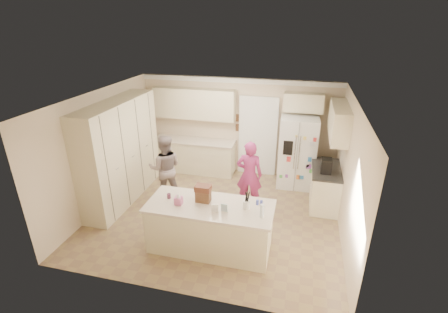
% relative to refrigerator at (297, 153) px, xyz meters
% --- Properties ---
extents(floor, '(5.20, 4.60, 0.02)m').
position_rel_refrigerator_xyz_m(floor, '(-1.61, -1.81, -0.91)').
color(floor, olive).
rests_on(floor, ground).
extents(ceiling, '(5.20, 4.60, 0.02)m').
position_rel_refrigerator_xyz_m(ceiling, '(-1.61, -1.81, 1.71)').
color(ceiling, white).
rests_on(ceiling, wall_back).
extents(wall_back, '(5.20, 0.02, 2.60)m').
position_rel_refrigerator_xyz_m(wall_back, '(-1.61, 0.50, 0.40)').
color(wall_back, beige).
rests_on(wall_back, ground).
extents(wall_front, '(5.20, 0.02, 2.60)m').
position_rel_refrigerator_xyz_m(wall_front, '(-1.61, -4.12, 0.40)').
color(wall_front, beige).
rests_on(wall_front, ground).
extents(wall_left, '(0.02, 4.60, 2.60)m').
position_rel_refrigerator_xyz_m(wall_left, '(-4.22, -1.81, 0.40)').
color(wall_left, beige).
rests_on(wall_left, ground).
extents(wall_right, '(0.02, 4.60, 2.60)m').
position_rel_refrigerator_xyz_m(wall_right, '(1.00, -1.81, 0.40)').
color(wall_right, beige).
rests_on(wall_right, ground).
extents(crown_back, '(5.20, 0.08, 0.12)m').
position_rel_refrigerator_xyz_m(crown_back, '(-1.61, 0.45, 1.63)').
color(crown_back, white).
rests_on(crown_back, wall_back).
extents(pantry_bank, '(0.60, 2.60, 2.35)m').
position_rel_refrigerator_xyz_m(pantry_bank, '(-3.91, -1.61, 0.28)').
color(pantry_bank, beige).
rests_on(pantry_bank, floor).
extents(back_base_cab, '(2.20, 0.60, 0.88)m').
position_rel_refrigerator_xyz_m(back_base_cab, '(-2.76, 0.19, -0.46)').
color(back_base_cab, beige).
rests_on(back_base_cab, floor).
extents(back_countertop, '(2.24, 0.63, 0.04)m').
position_rel_refrigerator_xyz_m(back_countertop, '(-2.76, 0.18, 0.00)').
color(back_countertop, beige).
rests_on(back_countertop, back_base_cab).
extents(back_upper_cab, '(2.20, 0.35, 0.80)m').
position_rel_refrigerator_xyz_m(back_upper_cab, '(-2.76, 0.32, 1.00)').
color(back_upper_cab, beige).
rests_on(back_upper_cab, wall_back).
extents(doorway_opening, '(0.90, 0.06, 2.10)m').
position_rel_refrigerator_xyz_m(doorway_opening, '(-1.06, 0.47, 0.15)').
color(doorway_opening, black).
rests_on(doorway_opening, floor).
extents(doorway_casing, '(1.02, 0.03, 2.22)m').
position_rel_refrigerator_xyz_m(doorway_casing, '(-1.06, 0.44, 0.15)').
color(doorway_casing, white).
rests_on(doorway_casing, floor).
extents(wall_frame_upper, '(0.15, 0.02, 0.20)m').
position_rel_refrigerator_xyz_m(wall_frame_upper, '(-1.59, 0.46, 0.65)').
color(wall_frame_upper, brown).
rests_on(wall_frame_upper, wall_back).
extents(wall_frame_lower, '(0.15, 0.02, 0.20)m').
position_rel_refrigerator_xyz_m(wall_frame_lower, '(-1.59, 0.46, 0.38)').
color(wall_frame_lower, brown).
rests_on(wall_frame_lower, wall_back).
extents(refrigerator, '(0.92, 0.73, 1.80)m').
position_rel_refrigerator_xyz_m(refrigerator, '(0.00, 0.00, 0.00)').
color(refrigerator, white).
rests_on(refrigerator, floor).
extents(fridge_seam, '(0.02, 0.02, 1.78)m').
position_rel_refrigerator_xyz_m(fridge_seam, '(0.00, -0.36, 0.00)').
color(fridge_seam, gray).
rests_on(fridge_seam, refrigerator).
extents(fridge_dispenser, '(0.22, 0.03, 0.35)m').
position_rel_refrigerator_xyz_m(fridge_dispenser, '(-0.22, -0.37, 0.25)').
color(fridge_dispenser, black).
rests_on(fridge_dispenser, refrigerator).
extents(fridge_handle_l, '(0.02, 0.02, 0.85)m').
position_rel_refrigerator_xyz_m(fridge_handle_l, '(-0.05, -0.37, 0.15)').
color(fridge_handle_l, silver).
rests_on(fridge_handle_l, refrigerator).
extents(fridge_handle_r, '(0.02, 0.02, 0.85)m').
position_rel_refrigerator_xyz_m(fridge_handle_r, '(0.05, -0.37, 0.15)').
color(fridge_handle_r, silver).
rests_on(fridge_handle_r, refrigerator).
extents(over_fridge_cab, '(0.95, 0.35, 0.45)m').
position_rel_refrigerator_xyz_m(over_fridge_cab, '(0.04, 0.32, 1.20)').
color(over_fridge_cab, beige).
rests_on(over_fridge_cab, wall_back).
extents(right_base_cab, '(0.60, 1.20, 0.88)m').
position_rel_refrigerator_xyz_m(right_base_cab, '(0.69, -0.81, -0.46)').
color(right_base_cab, beige).
rests_on(right_base_cab, floor).
extents(right_countertop, '(0.63, 1.24, 0.04)m').
position_rel_refrigerator_xyz_m(right_countertop, '(0.68, -0.81, 0.00)').
color(right_countertop, '#2D2B28').
rests_on(right_countertop, right_base_cab).
extents(right_upper_cab, '(0.35, 1.50, 0.70)m').
position_rel_refrigerator_xyz_m(right_upper_cab, '(0.81, -0.61, 1.05)').
color(right_upper_cab, beige).
rests_on(right_upper_cab, wall_right).
extents(coffee_maker, '(0.22, 0.28, 0.30)m').
position_rel_refrigerator_xyz_m(coffee_maker, '(0.64, -1.01, 0.17)').
color(coffee_maker, black).
rests_on(coffee_maker, right_countertop).
extents(island_base, '(2.20, 0.90, 0.88)m').
position_rel_refrigerator_xyz_m(island_base, '(-1.41, -2.91, -0.46)').
color(island_base, beige).
rests_on(island_base, floor).
extents(island_top, '(2.28, 0.96, 0.05)m').
position_rel_refrigerator_xyz_m(island_top, '(-1.41, -2.91, 0.00)').
color(island_top, beige).
rests_on(island_top, island_base).
extents(utensil_crock, '(0.13, 0.13, 0.15)m').
position_rel_refrigerator_xyz_m(utensil_crock, '(-0.76, -2.86, 0.10)').
color(utensil_crock, white).
rests_on(utensil_crock, island_top).
extents(tissue_box, '(0.13, 0.13, 0.14)m').
position_rel_refrigerator_xyz_m(tissue_box, '(-1.96, -3.01, 0.10)').
color(tissue_box, '#C6639A').
rests_on(tissue_box, island_top).
extents(tissue_plume, '(0.08, 0.08, 0.08)m').
position_rel_refrigerator_xyz_m(tissue_plume, '(-1.96, -3.01, 0.20)').
color(tissue_plume, white).
rests_on(tissue_plume, tissue_box).
extents(dollhouse_body, '(0.26, 0.18, 0.22)m').
position_rel_refrigerator_xyz_m(dollhouse_body, '(-1.56, -2.81, 0.14)').
color(dollhouse_body, brown).
rests_on(dollhouse_body, island_top).
extents(dollhouse_roof, '(0.28, 0.20, 0.10)m').
position_rel_refrigerator_xyz_m(dollhouse_roof, '(-1.56, -2.81, 0.30)').
color(dollhouse_roof, '#592D1E').
rests_on(dollhouse_roof, dollhouse_body).
extents(jam_jar, '(0.07, 0.07, 0.09)m').
position_rel_refrigerator_xyz_m(jam_jar, '(-2.21, -2.86, 0.07)').
color(jam_jar, '#59263F').
rests_on(jam_jar, island_top).
extents(greeting_card_a, '(0.12, 0.06, 0.16)m').
position_rel_refrigerator_xyz_m(greeting_card_a, '(-1.26, -3.11, 0.11)').
color(greeting_card_a, white).
rests_on(greeting_card_a, island_top).
extents(greeting_card_b, '(0.12, 0.05, 0.16)m').
position_rel_refrigerator_xyz_m(greeting_card_b, '(-1.11, -3.06, 0.11)').
color(greeting_card_b, silver).
rests_on(greeting_card_b, island_top).
extents(water_bottle, '(0.07, 0.07, 0.24)m').
position_rel_refrigerator_xyz_m(water_bottle, '(-0.46, -3.06, 0.14)').
color(water_bottle, silver).
rests_on(water_bottle, island_top).
extents(shaker_salt, '(0.05, 0.05, 0.09)m').
position_rel_refrigerator_xyz_m(shaker_salt, '(-0.59, -2.69, 0.07)').
color(shaker_salt, '#3943A5').
rests_on(shaker_salt, island_top).
extents(shaker_pepper, '(0.05, 0.05, 0.09)m').
position_rel_refrigerator_xyz_m(shaker_pepper, '(-0.52, -2.69, 0.07)').
color(shaker_pepper, '#3943A5').
rests_on(shaker_pepper, island_top).
extents(teen_boy, '(0.92, 0.81, 1.59)m').
position_rel_refrigerator_xyz_m(teen_boy, '(-2.92, -1.42, -0.10)').
color(teen_boy, gray).
rests_on(teen_boy, floor).
extents(teen_girl, '(0.59, 0.40, 1.58)m').
position_rel_refrigerator_xyz_m(teen_girl, '(-0.98, -1.29, -0.11)').
color(teen_girl, '#9D2C66').
rests_on(teen_girl, floor).
extents(fridge_magnets, '(0.76, 0.02, 1.44)m').
position_rel_refrigerator_xyz_m(fridge_magnets, '(0.00, -0.36, 0.00)').
color(fridge_magnets, tan).
rests_on(fridge_magnets, refrigerator).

